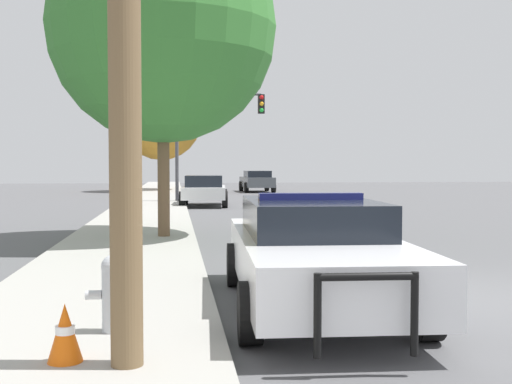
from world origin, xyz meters
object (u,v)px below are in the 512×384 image
Objects in this scene: car_background_midblock at (204,190)px; car_background_distant at (257,181)px; tree_sidewalk_far at (161,120)px; police_car at (313,250)px; fire_hydrant at (113,291)px; tree_sidewalk_near at (163,29)px; traffic_cone at (65,333)px; traffic_light at (213,122)px.

car_background_distant is (4.16, 14.11, 0.03)m from car_background_midblock.
police_car is at bearing -85.80° from tree_sidewalk_far.
tree_sidewalk_far is at bearing 166.08° from car_background_distant.
police_car is 35.96m from tree_sidewalk_far.
police_car reaches higher than fire_hydrant.
tree_sidewalk_near is 10.75m from traffic_cone.
tree_sidewalk_far reaches higher than car_background_distant.
tree_sidewalk_near is (-2.04, -14.72, 1.20)m from traffic_light.
fire_hydrant is 1.03m from traffic_cone.
police_car is at bearing -97.47° from car_background_distant.
traffic_light reaches higher than car_background_distant.
car_background_distant is (3.70, 34.22, 0.02)m from police_car.
traffic_cone is at bearing -94.08° from tree_sidewalk_near.
police_car is 8.72m from tree_sidewalk_near.
traffic_light is 0.69× the size of tree_sidewalk_far.
fire_hydrant reaches higher than traffic_cone.
car_background_distant is 8.45× the size of traffic_cone.
traffic_cone is at bearing -90.12° from tree_sidewalk_far.
traffic_light is 24.80m from traffic_cone.
tree_sidewalk_far is 38.24m from traffic_cone.
tree_sidewalk_near reaches higher than fire_hydrant.
tree_sidewalk_near is at bearing -97.90° from traffic_light.
tree_sidewalk_near is (0.37, 8.72, 4.45)m from fire_hydrant.
traffic_cone is (-2.24, -22.46, -0.34)m from car_background_midblock.
fire_hydrant is at bearing -100.98° from car_background_distant.
police_car is 1.23× the size of car_background_distant.
traffic_cone is at bearing -108.37° from fire_hydrant.
traffic_light is 13.06m from car_background_distant.
car_background_midblock is (-0.49, -1.95, -3.07)m from traffic_light.
traffic_light is at bearing -87.44° from police_car.
traffic_light is 14.91m from tree_sidewalk_near.
traffic_light reaches higher than fire_hydrant.
police_car is 22.26m from traffic_light.
tree_sidewalk_far is at bearing 91.24° from tree_sidewalk_near.
tree_sidewalk_far is 0.98× the size of tree_sidewalk_near.
traffic_cone is (-0.32, -0.97, -0.16)m from fire_hydrant.
car_background_midblock is 13.55m from tree_sidewalk_near.
car_background_midblock is (1.92, 21.50, 0.18)m from fire_hydrant.
tree_sidewalk_near is at bearing -88.76° from tree_sidewalk_far.
tree_sidewalk_near is at bearing -92.83° from car_background_midblock.
car_background_distant is at bearing -12.62° from tree_sidewalk_far.
traffic_light is at bearing 82.10° from tree_sidewalk_near.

